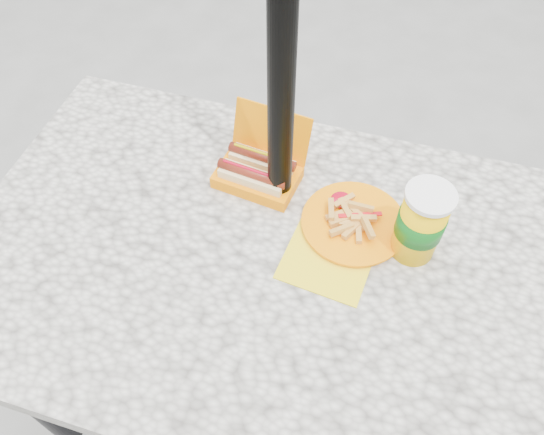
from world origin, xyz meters
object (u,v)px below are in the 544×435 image
(umbrella_pole, at_px, (282,59))
(hotdog_box, at_px, (258,170))
(soda_cup, at_px, (421,223))
(fries_plate, at_px, (351,224))

(umbrella_pole, distance_m, hotdog_box, 0.32)
(hotdog_box, xyz_separation_m, soda_cup, (0.35, -0.09, 0.06))
(umbrella_pole, bearing_deg, fries_plate, -14.83)
(umbrella_pole, relative_size, fries_plate, 7.51)
(fries_plate, xyz_separation_m, soda_cup, (0.13, -0.02, 0.08))
(umbrella_pole, height_order, hotdog_box, umbrella_pole)
(fries_plate, bearing_deg, umbrella_pole, 165.17)
(umbrella_pole, relative_size, soda_cup, 12.68)
(hotdog_box, height_order, soda_cup, soda_cup)
(hotdog_box, relative_size, soda_cup, 1.11)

